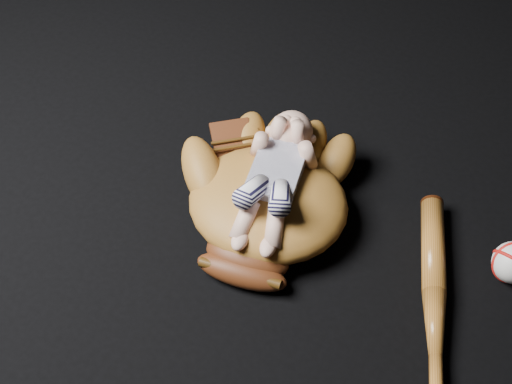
% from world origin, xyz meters
% --- Properties ---
extents(baseball_glove, '(0.48, 0.53, 0.14)m').
position_xyz_m(baseball_glove, '(-0.08, 0.03, 0.07)').
color(baseball_glove, brown).
rests_on(baseball_glove, ground).
extents(newborn_baby, '(0.23, 0.37, 0.14)m').
position_xyz_m(newborn_baby, '(-0.07, 0.04, 0.12)').
color(newborn_baby, '#D8A38B').
rests_on(newborn_baby, baseball_glove).
extents(baseball_bat, '(0.23, 0.48, 0.05)m').
position_xyz_m(baseball_bat, '(0.30, -0.01, 0.02)').
color(baseball_bat, '#94561C').
rests_on(baseball_bat, ground).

